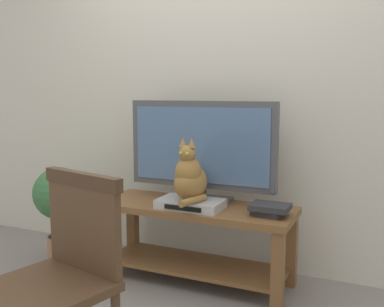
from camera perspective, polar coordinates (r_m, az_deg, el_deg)
back_wall at (r=3.23m, az=4.84°, el=10.29°), size 7.00×0.12×2.80m
tv_stand at (r=2.98m, az=0.40°, el=-9.74°), size 1.31×0.48×0.53m
tv at (r=2.95m, az=1.20°, el=0.64°), size 1.03×0.20×0.68m
media_box at (r=2.84m, az=-0.18°, el=-6.51°), size 0.41×0.24×0.06m
cat at (r=2.79m, az=-0.29°, el=-3.13°), size 0.20×0.36×0.40m
wooden_chair at (r=2.01m, az=-16.59°, el=-13.67°), size 0.58×0.58×0.92m
book_stack at (r=2.72m, az=9.93°, el=-7.08°), size 0.23×0.18×0.07m
potted_plant at (r=3.29m, az=-16.67°, el=-6.21°), size 0.37×0.37×0.74m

